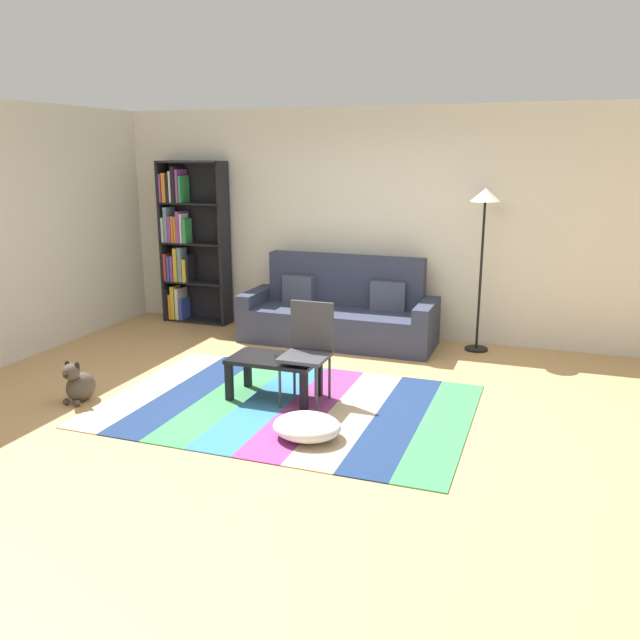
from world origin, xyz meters
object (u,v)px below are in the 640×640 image
Objects in this scene: bookshelf at (187,243)px; couch at (340,314)px; pouf at (307,427)px; coffee_table at (274,365)px; standing_lamp at (484,216)px; dog at (79,384)px; folding_chair at (308,344)px; tv_remote at (278,357)px.

couch is at bearing -7.41° from bookshelf.
pouf is at bearing -77.23° from couch.
couch is at bearing 90.69° from coffee_table.
standing_lamp is (3.76, -0.10, 0.47)m from bookshelf.
bookshelf reaches higher than coffee_table.
bookshelf is 4.20m from pouf.
couch is at bearing 58.80° from dog.
dog is 0.44× the size of folding_chair.
pouf is at bearing -1.77° from dog.
bookshelf is 3.79m from standing_lamp.
tv_remote is (1.66, 0.66, 0.24)m from dog.
folding_chair is at bearing -41.38° from bookshelf.
folding_chair reaches higher than pouf.
tv_remote is at bearing -124.83° from standing_lamp.
dog is 2.09m from folding_chair.
pouf is 3.36m from standing_lamp.
coffee_table is at bearing -125.53° from standing_lamp.
pouf is (0.59, -0.72, -0.21)m from coffee_table.
standing_lamp is at bearing -1.45° from bookshelf.
tv_remote reaches higher than dog.
bookshelf is at bearing 133.07° from pouf.
couch is at bearing 137.68° from folding_chair.
standing_lamp reaches higher than pouf.
tv_remote reaches higher than coffee_table.
coffee_table is 2.92m from standing_lamp.
bookshelf is at bearing 101.31° from dog.
dog is (0.58, -2.92, -0.87)m from bookshelf.
pouf is (2.80, -2.99, -0.93)m from bookshelf.
standing_lamp reaches higher than coffee_table.
standing_lamp is at bearing 71.65° from pouf.
folding_chair reaches higher than dog.
pouf is at bearing -82.79° from tv_remote.
dog is 1.80m from tv_remote.
pouf is 3.61× the size of tv_remote.
dog reaches higher than pouf.
standing_lamp is 12.04× the size of tv_remote.
coffee_table is 1.48× the size of pouf.
bookshelf is 1.15× the size of standing_lamp.
bookshelf reaches higher than couch.
coffee_table is 0.96m from pouf.
folding_chair is at bearing -80.10° from couch.
folding_chair is (-1.24, -2.13, -0.97)m from standing_lamp.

